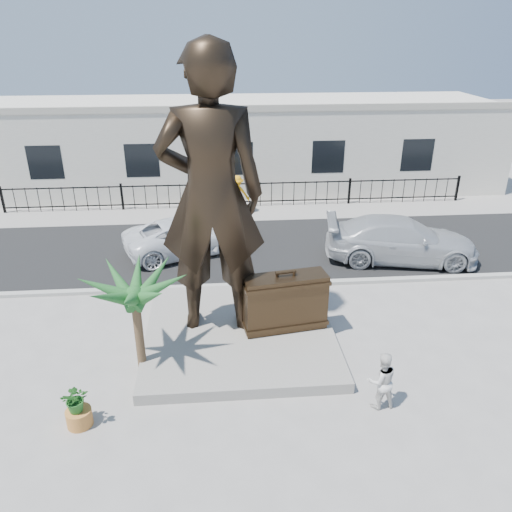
{
  "coord_description": "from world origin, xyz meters",
  "views": [
    {
      "loc": [
        -1.02,
        -10.33,
        8.0
      ],
      "look_at": [
        0.0,
        2.0,
        2.3
      ],
      "focal_mm": 35.0,
      "sensor_mm": 36.0,
      "label": 1
    }
  ],
  "objects_px": {
    "statue": "(211,196)",
    "tourist": "(381,381)",
    "car_white": "(188,235)",
    "suitcase": "(285,302)"
  },
  "relations": [
    {
      "from": "tourist",
      "to": "statue",
      "type": "bearing_deg",
      "value": -48.23
    },
    {
      "from": "statue",
      "to": "car_white",
      "type": "bearing_deg",
      "value": -78.41
    },
    {
      "from": "car_white",
      "to": "suitcase",
      "type": "bearing_deg",
      "value": -175.29
    },
    {
      "from": "suitcase",
      "to": "car_white",
      "type": "xyz_separation_m",
      "value": [
        -2.91,
        6.1,
        -0.41
      ]
    },
    {
      "from": "statue",
      "to": "car_white",
      "type": "distance_m",
      "value": 6.7
    },
    {
      "from": "tourist",
      "to": "car_white",
      "type": "xyz_separation_m",
      "value": [
        -4.71,
        9.13,
        -0.03
      ]
    },
    {
      "from": "statue",
      "to": "tourist",
      "type": "height_order",
      "value": "statue"
    },
    {
      "from": "tourist",
      "to": "car_white",
      "type": "bearing_deg",
      "value": -68.19
    },
    {
      "from": "statue",
      "to": "tourist",
      "type": "xyz_separation_m",
      "value": [
        3.72,
        -3.44,
        -3.36
      ]
    },
    {
      "from": "statue",
      "to": "tourist",
      "type": "distance_m",
      "value": 6.08
    }
  ]
}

